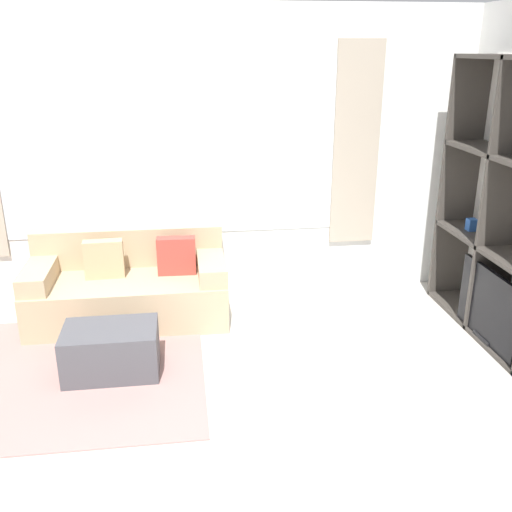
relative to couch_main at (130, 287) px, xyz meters
The scene contains 5 objects.
ground_plane 2.47m from the couch_main, 80.18° to the right, with size 16.00×16.00×0.00m, color beige.
wall_back 1.23m from the couch_main, 47.37° to the left, with size 6.92×0.11×2.70m.
area_rug 1.26m from the couch_main, 129.90° to the right, with size 2.79×1.84×0.01m, color gray.
couch_main is the anchor object (origin of this frame).
ottoman 0.97m from the couch_main, 94.30° to the right, with size 0.69×0.46×0.37m.
Camera 1 is at (0.08, -2.42, 2.32)m, focal length 40.00 mm.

